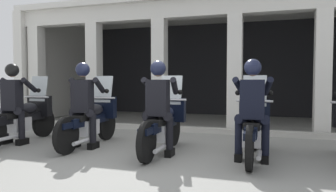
{
  "coord_description": "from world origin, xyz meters",
  "views": [
    {
      "loc": [
        1.77,
        -4.93,
        1.26
      ],
      "look_at": [
        0.0,
        0.59,
        0.97
      ],
      "focal_mm": 34.16,
      "sensor_mm": 36.0,
      "label": 1
    }
  ],
  "objects_px": {
    "police_officer_center": "(158,100)",
    "motorcycle_right": "(253,127)",
    "motorcycle_center": "(164,123)",
    "police_officer_left": "(83,98)",
    "motorcycle_left": "(92,119)",
    "police_officer_right": "(252,101)",
    "motorcycle_far_left": "(24,117)",
    "police_officer_far_left": "(13,97)"
  },
  "relations": [
    {
      "from": "motorcycle_far_left",
      "to": "police_officer_center",
      "type": "xyz_separation_m",
      "value": [
        3.02,
        -0.3,
        0.44
      ]
    },
    {
      "from": "police_officer_far_left",
      "to": "police_officer_center",
      "type": "height_order",
      "value": "same"
    },
    {
      "from": "motorcycle_center",
      "to": "police_officer_center",
      "type": "relative_size",
      "value": 1.29
    },
    {
      "from": "motorcycle_left",
      "to": "motorcycle_center",
      "type": "xyz_separation_m",
      "value": [
        1.51,
        -0.12,
        0.0
      ]
    },
    {
      "from": "motorcycle_left",
      "to": "police_officer_left",
      "type": "xyz_separation_m",
      "value": [
        -0.0,
        -0.28,
        0.44
      ]
    },
    {
      "from": "motorcycle_left",
      "to": "motorcycle_right",
      "type": "xyz_separation_m",
      "value": [
        3.02,
        -0.07,
        0.0
      ]
    },
    {
      "from": "police_officer_center",
      "to": "motorcycle_left",
      "type": "bearing_deg",
      "value": 174.39
    },
    {
      "from": "police_officer_left",
      "to": "motorcycle_right",
      "type": "height_order",
      "value": "police_officer_left"
    },
    {
      "from": "police_officer_far_left",
      "to": "motorcycle_center",
      "type": "relative_size",
      "value": 0.78
    },
    {
      "from": "motorcycle_far_left",
      "to": "police_officer_right",
      "type": "relative_size",
      "value": 1.29
    },
    {
      "from": "motorcycle_left",
      "to": "police_officer_right",
      "type": "height_order",
      "value": "police_officer_right"
    },
    {
      "from": "police_officer_center",
      "to": "motorcycle_right",
      "type": "xyz_separation_m",
      "value": [
        1.51,
        0.34,
        -0.44
      ]
    },
    {
      "from": "motorcycle_center",
      "to": "police_officer_left",
      "type": "bearing_deg",
      "value": -164.49
    },
    {
      "from": "motorcycle_far_left",
      "to": "motorcycle_center",
      "type": "xyz_separation_m",
      "value": [
        3.02,
        -0.02,
        0.0
      ]
    },
    {
      "from": "motorcycle_far_left",
      "to": "police_officer_far_left",
      "type": "relative_size",
      "value": 1.29
    },
    {
      "from": "motorcycle_center",
      "to": "police_officer_right",
      "type": "height_order",
      "value": "police_officer_right"
    },
    {
      "from": "police_officer_center",
      "to": "police_officer_right",
      "type": "bearing_deg",
      "value": 11.35
    },
    {
      "from": "motorcycle_center",
      "to": "police_officer_center",
      "type": "bearing_deg",
      "value": -80.88
    },
    {
      "from": "police_officer_far_left",
      "to": "motorcycle_right",
      "type": "height_order",
      "value": "police_officer_far_left"
    },
    {
      "from": "police_officer_left",
      "to": "police_officer_center",
      "type": "relative_size",
      "value": 1.0
    },
    {
      "from": "motorcycle_left",
      "to": "police_officer_center",
      "type": "relative_size",
      "value": 1.29
    },
    {
      "from": "motorcycle_center",
      "to": "motorcycle_right",
      "type": "bearing_deg",
      "value": 11.35
    },
    {
      "from": "police_officer_center",
      "to": "motorcycle_right",
      "type": "distance_m",
      "value": 1.61
    },
    {
      "from": "motorcycle_far_left",
      "to": "motorcycle_left",
      "type": "xyz_separation_m",
      "value": [
        1.51,
        0.1,
        0.0
      ]
    },
    {
      "from": "police_officer_far_left",
      "to": "motorcycle_right",
      "type": "xyz_separation_m",
      "value": [
        4.54,
        0.32,
        -0.44
      ]
    },
    {
      "from": "police_officer_left",
      "to": "police_officer_center",
      "type": "height_order",
      "value": "same"
    },
    {
      "from": "police_officer_center",
      "to": "motorcycle_far_left",
      "type": "bearing_deg",
      "value": -176.28
    },
    {
      "from": "motorcycle_far_left",
      "to": "motorcycle_center",
      "type": "bearing_deg",
      "value": 14.56
    },
    {
      "from": "motorcycle_left",
      "to": "police_officer_left",
      "type": "height_order",
      "value": "police_officer_left"
    },
    {
      "from": "police_officer_left",
      "to": "motorcycle_center",
      "type": "height_order",
      "value": "police_officer_left"
    },
    {
      "from": "police_officer_far_left",
      "to": "police_officer_center",
      "type": "bearing_deg",
      "value": 14.56
    },
    {
      "from": "police_officer_far_left",
      "to": "police_officer_right",
      "type": "height_order",
      "value": "same"
    },
    {
      "from": "motorcycle_far_left",
      "to": "motorcycle_left",
      "type": "distance_m",
      "value": 1.52
    },
    {
      "from": "police_officer_center",
      "to": "police_officer_left",
      "type": "bearing_deg",
      "value": -175.19
    },
    {
      "from": "motorcycle_left",
      "to": "police_officer_center",
      "type": "distance_m",
      "value": 1.62
    },
    {
      "from": "police_officer_far_left",
      "to": "police_officer_left",
      "type": "bearing_deg",
      "value": 18.83
    },
    {
      "from": "police_officer_far_left",
      "to": "police_officer_right",
      "type": "xyz_separation_m",
      "value": [
        4.54,
        0.04,
        0.0
      ]
    },
    {
      "from": "motorcycle_left",
      "to": "police_officer_left",
      "type": "distance_m",
      "value": 0.52
    },
    {
      "from": "police_officer_far_left",
      "to": "police_officer_left",
      "type": "height_order",
      "value": "same"
    },
    {
      "from": "motorcycle_far_left",
      "to": "motorcycle_center",
      "type": "relative_size",
      "value": 1.0
    },
    {
      "from": "police_officer_right",
      "to": "motorcycle_right",
      "type": "bearing_deg",
      "value": 103.16
    },
    {
      "from": "motorcycle_right",
      "to": "police_officer_right",
      "type": "bearing_deg",
      "value": -76.84
    }
  ]
}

